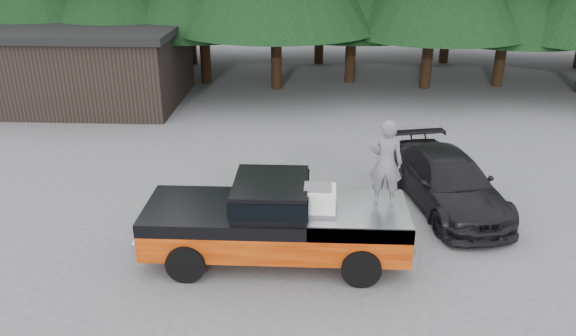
{
  "coord_description": "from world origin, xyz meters",
  "views": [
    {
      "loc": [
        0.73,
        -11.24,
        6.95
      ],
      "look_at": [
        0.21,
        0.0,
        2.13
      ],
      "focal_mm": 35.0,
      "sensor_mm": 36.0,
      "label": 1
    }
  ],
  "objects_px": {
    "pickup_truck": "(276,232)",
    "utility_building": "(85,63)",
    "man_on_bed": "(386,163)",
    "parked_car": "(448,182)",
    "air_compressor": "(317,200)"
  },
  "relations": [
    {
      "from": "man_on_bed",
      "to": "air_compressor",
      "type": "bearing_deg",
      "value": 24.95
    },
    {
      "from": "pickup_truck",
      "to": "utility_building",
      "type": "relative_size",
      "value": 0.71
    },
    {
      "from": "air_compressor",
      "to": "man_on_bed",
      "type": "distance_m",
      "value": 1.68
    },
    {
      "from": "parked_car",
      "to": "utility_building",
      "type": "relative_size",
      "value": 0.58
    },
    {
      "from": "pickup_truck",
      "to": "utility_building",
      "type": "height_order",
      "value": "utility_building"
    },
    {
      "from": "pickup_truck",
      "to": "man_on_bed",
      "type": "relative_size",
      "value": 3.07
    },
    {
      "from": "pickup_truck",
      "to": "parked_car",
      "type": "height_order",
      "value": "parked_car"
    },
    {
      "from": "pickup_truck",
      "to": "air_compressor",
      "type": "relative_size",
      "value": 7.8
    },
    {
      "from": "pickup_truck",
      "to": "air_compressor",
      "type": "height_order",
      "value": "air_compressor"
    },
    {
      "from": "parked_car",
      "to": "utility_building",
      "type": "xyz_separation_m",
      "value": [
        -13.37,
        9.42,
        0.95
      ]
    },
    {
      "from": "air_compressor",
      "to": "utility_building",
      "type": "relative_size",
      "value": 0.09
    },
    {
      "from": "man_on_bed",
      "to": "parked_car",
      "type": "height_order",
      "value": "man_on_bed"
    },
    {
      "from": "pickup_truck",
      "to": "man_on_bed",
      "type": "distance_m",
      "value": 2.89
    },
    {
      "from": "pickup_truck",
      "to": "utility_building",
      "type": "xyz_separation_m",
      "value": [
        -8.95,
        12.24,
        1.0
      ]
    },
    {
      "from": "man_on_bed",
      "to": "utility_building",
      "type": "xyz_separation_m",
      "value": [
        -11.32,
        12.02,
        -0.64
      ]
    }
  ]
}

